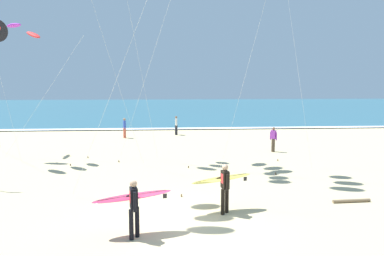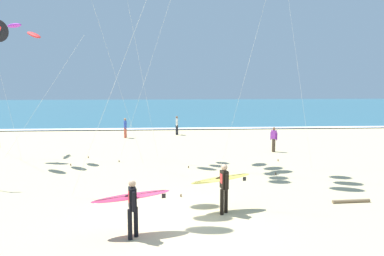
# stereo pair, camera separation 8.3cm
# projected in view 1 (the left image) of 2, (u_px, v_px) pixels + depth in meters

# --- Properties ---
(ground_plane) EXTENTS (160.00, 160.00, 0.00)m
(ground_plane) POSITION_uv_depth(u_px,v_px,m) (177.00, 222.00, 11.91)
(ground_plane) COLOR #CCB789
(ocean_water) EXTENTS (160.00, 60.00, 0.08)m
(ocean_water) POSITION_uv_depth(u_px,v_px,m) (167.00, 108.00, 64.59)
(ocean_water) COLOR #2D6075
(ocean_water) RESTS_ON ground
(shoreline_foam) EXTENTS (160.00, 1.20, 0.01)m
(shoreline_foam) POSITION_uv_depth(u_px,v_px,m) (169.00, 128.00, 35.19)
(shoreline_foam) COLOR white
(shoreline_foam) RESTS_ON ocean_water
(surfer_lead) EXTENTS (2.19, 1.10, 1.71)m
(surfer_lead) POSITION_uv_depth(u_px,v_px,m) (223.00, 182.00, 12.71)
(surfer_lead) COLOR black
(surfer_lead) RESTS_ON ground
(surfer_trailing) EXTENTS (2.37, 1.15, 1.71)m
(surfer_trailing) POSITION_uv_depth(u_px,v_px,m) (133.00, 201.00, 10.73)
(surfer_trailing) COLOR black
(surfer_trailing) RESTS_ON ground
(kite_arc_violet_near) EXTENTS (3.63, 3.66, 7.50)m
(kite_arc_violet_near) POSITION_uv_depth(u_px,v_px,m) (14.00, 31.00, 19.87)
(kite_arc_violet_near) COLOR red
(kite_arc_violet_near) RESTS_ON ground
(bystander_blue_top) EXTENTS (0.26, 0.48, 1.59)m
(bystander_blue_top) POSITION_uv_depth(u_px,v_px,m) (125.00, 128.00, 29.71)
(bystander_blue_top) COLOR #D8593F
(bystander_blue_top) RESTS_ON ground
(bystander_white_top) EXTENTS (0.22, 0.50, 1.59)m
(bystander_white_top) POSITION_uv_depth(u_px,v_px,m) (176.00, 125.00, 31.47)
(bystander_white_top) COLOR black
(bystander_white_top) RESTS_ON ground
(bystander_purple_top) EXTENTS (0.38, 0.38, 1.59)m
(bystander_purple_top) POSITION_uv_depth(u_px,v_px,m) (273.00, 139.00, 23.82)
(bystander_purple_top) COLOR #4C3D2D
(bystander_purple_top) RESTS_ON ground
(driftwood_log) EXTENTS (1.45, 0.19, 0.13)m
(driftwood_log) POSITION_uv_depth(u_px,v_px,m) (351.00, 201.00, 13.84)
(driftwood_log) COLOR #846B4C
(driftwood_log) RESTS_ON ground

